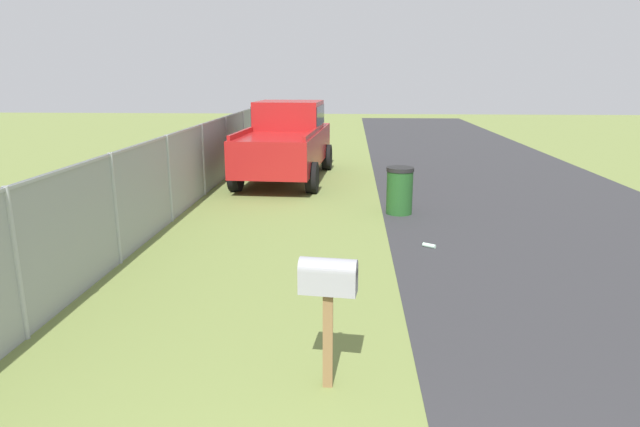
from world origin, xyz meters
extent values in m
cube|color=#2D2D30|center=(6.00, -4.15, 0.00)|extent=(60.00, 6.45, 0.01)
cube|color=brown|center=(3.28, -0.08, 0.46)|extent=(0.09, 0.09, 0.92)
cube|color=gray|center=(3.28, -0.08, 1.03)|extent=(0.26, 0.53, 0.22)
cylinder|color=gray|center=(3.28, -0.08, 1.14)|extent=(0.26, 0.53, 0.20)
cube|color=red|center=(3.39, -0.08, 1.09)|extent=(0.02, 0.04, 0.18)
cube|color=maroon|center=(13.54, 1.53, 0.88)|extent=(5.30, 2.20, 0.90)
cube|color=maroon|center=(14.16, 1.49, 1.71)|extent=(1.87, 1.85, 0.76)
cube|color=black|center=(14.16, 1.49, 1.71)|extent=(1.82, 1.88, 0.53)
cube|color=maroon|center=(12.45, 2.46, 1.39)|extent=(2.70, 0.24, 0.12)
cube|color=maroon|center=(12.34, 0.72, 1.39)|extent=(2.70, 0.24, 0.12)
cylinder|color=black|center=(15.30, 2.37, 0.38)|extent=(0.77, 0.30, 0.76)
cylinder|color=black|center=(15.19, 0.48, 0.38)|extent=(0.77, 0.30, 0.76)
cylinder|color=black|center=(11.88, 2.57, 0.38)|extent=(0.77, 0.30, 0.76)
cylinder|color=black|center=(11.77, 0.68, 0.38)|extent=(0.77, 0.30, 0.76)
cylinder|color=#1E4C1E|center=(9.83, -1.26, 0.45)|extent=(0.53, 0.53, 0.89)
cylinder|color=black|center=(9.83, -1.26, 0.93)|extent=(0.56, 0.56, 0.08)
cylinder|color=#9EA3A8|center=(4.01, 3.24, 0.85)|extent=(0.07, 0.07, 1.69)
cylinder|color=#9EA3A8|center=(6.48, 3.24, 0.85)|extent=(0.07, 0.07, 1.69)
cylinder|color=#9EA3A8|center=(8.95, 3.24, 0.85)|extent=(0.07, 0.07, 1.69)
cylinder|color=#9EA3A8|center=(11.42, 3.24, 0.85)|extent=(0.07, 0.07, 1.69)
cylinder|color=#9EA3A8|center=(13.89, 3.24, 0.85)|extent=(0.07, 0.07, 1.69)
cylinder|color=#9EA3A8|center=(16.36, 3.24, 0.85)|extent=(0.07, 0.07, 1.69)
cylinder|color=#9EA3A8|center=(18.82, 3.24, 0.85)|extent=(0.07, 0.07, 1.69)
cube|color=#9EA3A8|center=(10.18, 3.24, 1.66)|extent=(17.28, 0.04, 0.04)
cube|color=gray|center=(10.18, 3.24, 0.85)|extent=(17.28, 0.01, 1.69)
cylinder|color=#B2D8BF|center=(7.53, -1.58, 0.04)|extent=(0.18, 0.22, 0.07)
camera|label=1|loc=(-1.23, -0.27, 2.78)|focal=30.66mm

